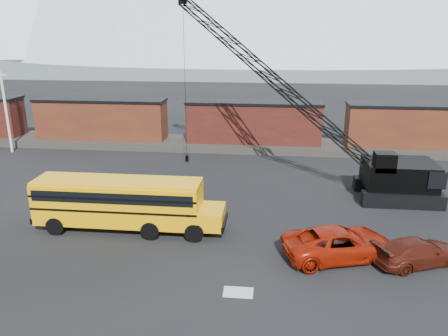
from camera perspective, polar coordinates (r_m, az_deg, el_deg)
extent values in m
plane|color=black|center=(24.70, 1.43, -10.75)|extent=(160.00, 160.00, 0.00)
cube|color=white|center=(361.66, 6.28, 17.63)|extent=(800.00, 80.00, 24.00)
cube|color=#413C35|center=(45.15, 3.82, 3.01)|extent=(120.00, 5.00, 0.70)
cube|color=#4D1D16|center=(47.99, -15.68, 6.15)|extent=(13.50, 2.90, 4.00)
cube|color=black|center=(47.65, -15.89, 8.56)|extent=(13.70, 3.10, 0.25)
cube|color=black|center=(50.04, -20.00, 4.19)|extent=(2.20, 2.40, 0.60)
cube|color=black|center=(46.96, -10.73, 4.13)|extent=(2.20, 2.40, 0.60)
cube|color=#551917|center=(44.62, 3.89, 5.93)|extent=(13.50, 2.90, 4.00)
cube|color=black|center=(44.25, 3.94, 8.53)|extent=(13.70, 3.10, 0.25)
cube|color=black|center=(45.35, -1.48, 3.96)|extent=(2.20, 2.40, 0.60)
cube|color=black|center=(45.03, 9.20, 3.63)|extent=(2.20, 2.40, 0.60)
cube|color=#4D1D16|center=(46.80, 23.93, 5.00)|extent=(13.50, 2.90, 4.00)
cube|color=black|center=(46.45, 24.25, 7.46)|extent=(13.70, 3.10, 0.25)
cube|color=black|center=(46.07, 18.69, 3.23)|extent=(2.20, 2.40, 0.60)
cylinder|color=silver|center=(47.92, -26.55, 6.51)|extent=(0.24, 0.24, 8.00)
cube|color=silver|center=(47.47, -27.16, 10.76)|extent=(1.40, 0.12, 0.12)
cube|color=silver|center=(21.24, 1.87, -15.91)|extent=(1.40, 0.90, 0.02)
cube|color=#FFAC05|center=(27.21, -13.58, -4.31)|extent=(10.00, 2.50, 2.50)
cube|color=#FFAC05|center=(26.18, -1.77, -6.36)|extent=(1.60, 2.30, 1.10)
cube|color=#FFAC05|center=(26.76, -13.78, -1.73)|extent=(10.00, 2.30, 0.18)
cube|color=black|center=(25.86, -14.61, -3.90)|extent=(9.60, 0.05, 0.65)
cube|color=black|center=(28.07, -12.84, -2.04)|extent=(9.60, 0.05, 0.65)
cube|color=black|center=(26.20, 0.09, -7.04)|extent=(0.15, 2.45, 0.35)
cube|color=black|center=(29.63, -22.72, -5.48)|extent=(0.15, 2.50, 0.35)
cylinder|color=black|center=(28.13, -21.16, -7.08)|extent=(1.10, 0.35, 1.10)
cylinder|color=black|center=(30.00, -19.20, -5.30)|extent=(1.10, 0.35, 1.10)
cylinder|color=black|center=(26.05, -9.62, -8.07)|extent=(1.10, 0.35, 1.10)
cylinder|color=black|center=(28.07, -8.36, -6.06)|extent=(1.10, 0.35, 1.10)
cylinder|color=black|center=(25.50, -3.92, -8.44)|extent=(1.10, 0.35, 1.10)
cylinder|color=black|center=(27.55, -3.09, -6.35)|extent=(1.10, 0.35, 1.10)
imported|color=#A51B08|center=(24.44, 14.86, -9.49)|extent=(6.64, 4.47, 1.69)
imported|color=#4B160D|center=(25.24, 23.96, -9.97)|extent=(5.19, 3.67, 1.40)
cube|color=black|center=(32.61, 22.30, -3.91)|extent=(5.50, 1.00, 1.00)
cube|color=black|center=(35.50, 20.96, -2.03)|extent=(5.50, 1.00, 1.00)
cube|color=black|center=(33.61, 21.87, -0.69)|extent=(4.80, 3.60, 1.80)
cube|color=black|center=(34.15, 25.13, -0.47)|extent=(1.20, 3.80, 1.20)
cube|color=black|center=(31.80, 20.23, 0.76)|extent=(1.40, 1.20, 1.30)
cube|color=black|center=(31.29, 20.46, 0.47)|extent=(1.20, 0.06, 0.90)
cube|color=black|center=(39.01, -5.41, 20.99)|extent=(0.70, 0.50, 0.60)
cylinder|color=black|center=(39.23, -5.11, 10.69)|extent=(0.04, 0.04, 13.75)
cube|color=black|center=(40.58, -4.86, 1.29)|extent=(0.25, 0.25, 0.50)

